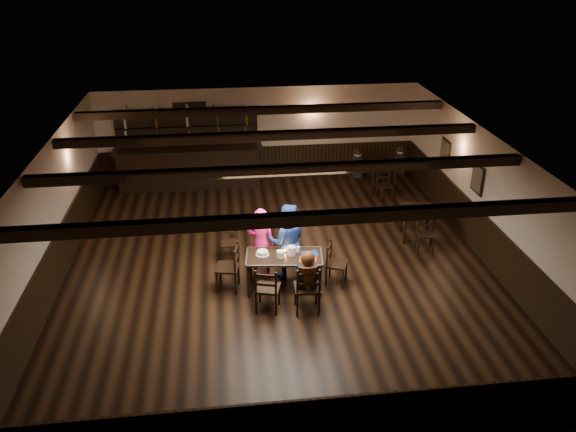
{
  "coord_description": "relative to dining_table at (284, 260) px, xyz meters",
  "views": [
    {
      "loc": [
        -1.05,
        -10.32,
        6.26
      ],
      "look_at": [
        0.24,
        0.2,
        1.08
      ],
      "focal_mm": 35.0,
      "sensor_mm": 36.0,
      "label": 1
    }
  ],
  "objects": [
    {
      "name": "chair_end_right",
      "position": [
        1.0,
        0.1,
        -0.14
      ],
      "size": [
        0.53,
        0.54,
        0.9
      ],
      "color": "black",
      "rests_on": "ground"
    },
    {
      "name": "chair_far_pushed",
      "position": [
        -1.03,
        1.34,
        -0.18
      ],
      "size": [
        0.39,
        0.37,
        0.84
      ],
      "color": "black",
      "rests_on": "ground"
    },
    {
      "name": "back_table_a",
      "position": [
        3.31,
        1.76,
        -0.02
      ],
      "size": [
        0.88,
        0.88,
        0.75
      ],
      "color": "black",
      "rests_on": "ground"
    },
    {
      "name": "tea_light",
      "position": [
        0.03,
        0.13,
        0.11
      ],
      "size": [
        0.05,
        0.05,
        0.06
      ],
      "color": "#A5A8AD",
      "rests_on": "dining_table"
    },
    {
      "name": "chair_near_left",
      "position": [
        -0.41,
        -0.74,
        -0.12
      ],
      "size": [
        0.53,
        0.52,
        0.93
      ],
      "color": "black",
      "rests_on": "ground"
    },
    {
      "name": "salt_shaker",
      "position": [
        0.39,
        -0.1,
        0.14
      ],
      "size": [
        0.04,
        0.04,
        0.1
      ],
      "primitive_type": "cylinder",
      "color": "silver",
      "rests_on": "dining_table"
    },
    {
      "name": "drink_glass",
      "position": [
        0.29,
        0.13,
        0.14
      ],
      "size": [
        0.07,
        0.07,
        0.11
      ],
      "primitive_type": "cylinder",
      "color": "silver",
      "rests_on": "dining_table"
    },
    {
      "name": "menu_blue",
      "position": [
        0.5,
        0.02,
        0.09
      ],
      "size": [
        0.36,
        0.27,
        0.0
      ],
      "primitive_type": "cube",
      "rotation": [
        0.0,
        0.0,
        0.09
      ],
      "color": "navy",
      "rests_on": "dining_table"
    },
    {
      "name": "chair_end_left",
      "position": [
        -1.03,
        0.11,
        -0.09
      ],
      "size": [
        0.51,
        0.53,
        0.98
      ],
      "color": "black",
      "rests_on": "ground"
    },
    {
      "name": "seated_person",
      "position": [
        0.34,
        -0.82,
        0.18
      ],
      "size": [
        0.35,
        0.52,
        0.85
      ],
      "color": "black",
      "rests_on": "ground"
    },
    {
      "name": "chair_near_right",
      "position": [
        0.33,
        -0.88,
        -0.08
      ],
      "size": [
        0.48,
        0.46,
        1.0
      ],
      "color": "black",
      "rests_on": "ground"
    },
    {
      "name": "woman_pink",
      "position": [
        -0.41,
        0.54,
        0.11
      ],
      "size": [
        0.63,
        0.48,
        1.54
      ],
      "primitive_type": "imported",
      "rotation": [
        0.0,
        0.0,
        2.92
      ],
      "color": "#FD205D",
      "rests_on": "ground"
    },
    {
      "name": "menu_red",
      "position": [
        0.44,
        -0.19,
        0.09
      ],
      "size": [
        0.38,
        0.3,
        0.0
      ],
      "primitive_type": "cube",
      "rotation": [
        0.0,
        0.0,
        -0.22
      ],
      "color": "maroon",
      "rests_on": "dining_table"
    },
    {
      "name": "back_table_b",
      "position": [
        3.18,
        4.62,
        -0.02
      ],
      "size": [
        0.89,
        0.89,
        0.75
      ],
      "color": "black",
      "rests_on": "ground"
    },
    {
      "name": "bg_patron_right",
      "position": [
        3.78,
        4.75,
        0.18
      ],
      "size": [
        0.28,
        0.4,
        0.76
      ],
      "color": "black",
      "rests_on": "ground"
    },
    {
      "name": "cake",
      "position": [
        -0.42,
        0.09,
        0.13
      ],
      "size": [
        0.27,
        0.27,
        0.09
      ],
      "color": "white",
      "rests_on": "dining_table"
    },
    {
      "name": "pepper_shaker",
      "position": [
        0.4,
        -0.09,
        0.14
      ],
      "size": [
        0.04,
        0.04,
        0.1
      ],
      "primitive_type": "cylinder",
      "color": "#A5A8AD",
      "rests_on": "dining_table"
    },
    {
      "name": "plate_stack_a",
      "position": [
        -0.08,
        -0.06,
        0.16
      ],
      "size": [
        0.15,
        0.15,
        0.14
      ],
      "primitive_type": "cylinder",
      "color": "white",
      "rests_on": "dining_table"
    },
    {
      "name": "room_shell",
      "position": [
        -0.02,
        0.91,
        1.08
      ],
      "size": [
        9.02,
        10.02,
        2.71
      ],
      "color": "beige",
      "rests_on": "ground"
    },
    {
      "name": "dining_table",
      "position": [
        0.0,
        0.0,
        0.0
      ],
      "size": [
        1.57,
        0.91,
        0.75
      ],
      "color": "black",
      "rests_on": "ground"
    },
    {
      "name": "man_blue",
      "position": [
        0.11,
        0.46,
        0.15
      ],
      "size": [
        0.82,
        0.65,
        1.63
      ],
      "primitive_type": "imported",
      "rotation": [
        0.0,
        0.0,
        3.1
      ],
      "color": "navy",
      "rests_on": "ground"
    },
    {
      "name": "plate_stack_b",
      "position": [
        0.15,
        0.02,
        0.18
      ],
      "size": [
        0.16,
        0.16,
        0.18
      ],
      "primitive_type": "cylinder",
      "color": "white",
      "rests_on": "dining_table"
    },
    {
      "name": "ground",
      "position": [
        -0.03,
        0.87,
        -0.66
      ],
      "size": [
        10.0,
        10.0,
        0.0
      ],
      "primitive_type": "plane",
      "color": "black",
      "rests_on": "ground"
    },
    {
      "name": "bg_patron_left",
      "position": [
        2.55,
        4.63,
        0.19
      ],
      "size": [
        0.3,
        0.42,
        0.78
      ],
      "color": "black",
      "rests_on": "ground"
    },
    {
      "name": "bar_counter",
      "position": [
        -2.03,
        5.59,
        0.06
      ],
      "size": [
        4.1,
        0.7,
        2.2
      ],
      "color": "black",
      "rests_on": "ground"
    }
  ]
}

